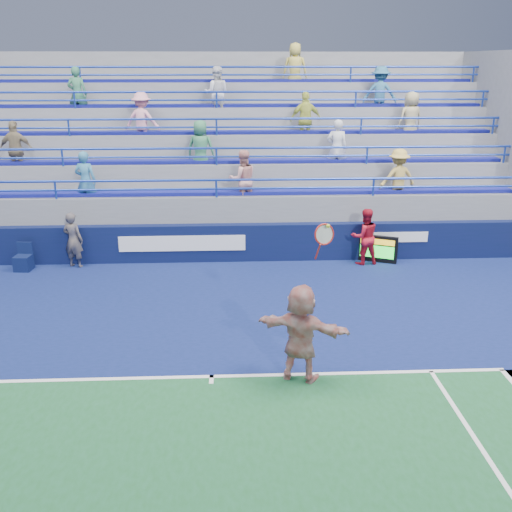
{
  "coord_description": "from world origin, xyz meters",
  "views": [
    {
      "loc": [
        0.4,
        -9.23,
        5.51
      ],
      "look_at": [
        0.93,
        2.5,
        1.5
      ],
      "focal_mm": 40.0,
      "sensor_mm": 36.0,
      "label": 1
    }
  ],
  "objects_px": {
    "serve_speed_board": "(377,249)",
    "judge_chair": "(24,262)",
    "tennis_player": "(301,333)",
    "line_judge": "(73,240)",
    "ball_girl": "(365,237)"
  },
  "relations": [
    {
      "from": "serve_speed_board",
      "to": "judge_chair",
      "type": "bearing_deg",
      "value": -178.62
    },
    {
      "from": "judge_chair",
      "to": "tennis_player",
      "type": "relative_size",
      "value": 0.26
    },
    {
      "from": "tennis_player",
      "to": "line_judge",
      "type": "xyz_separation_m",
      "value": [
        -5.63,
        6.28,
        -0.13
      ]
    },
    {
      "from": "ball_girl",
      "to": "serve_speed_board",
      "type": "bearing_deg",
      "value": -171.7
    },
    {
      "from": "judge_chair",
      "to": "serve_speed_board",
      "type": "bearing_deg",
      "value": 1.38
    },
    {
      "from": "line_judge",
      "to": "ball_girl",
      "type": "bearing_deg",
      "value": -161.77
    },
    {
      "from": "judge_chair",
      "to": "ball_girl",
      "type": "bearing_deg",
      "value": 0.67
    },
    {
      "from": "judge_chair",
      "to": "line_judge",
      "type": "relative_size",
      "value": 0.49
    },
    {
      "from": "tennis_player",
      "to": "ball_girl",
      "type": "height_order",
      "value": "tennis_player"
    },
    {
      "from": "judge_chair",
      "to": "line_judge",
      "type": "height_order",
      "value": "line_judge"
    },
    {
      "from": "serve_speed_board",
      "to": "judge_chair",
      "type": "relative_size",
      "value": 1.42
    },
    {
      "from": "tennis_player",
      "to": "line_judge",
      "type": "height_order",
      "value": "tennis_player"
    },
    {
      "from": "tennis_player",
      "to": "serve_speed_board",
      "type": "bearing_deg",
      "value": 64.58
    },
    {
      "from": "judge_chair",
      "to": "line_judge",
      "type": "distance_m",
      "value": 1.48
    },
    {
      "from": "line_judge",
      "to": "ball_girl",
      "type": "xyz_separation_m",
      "value": [
        8.19,
        -0.12,
        0.02
      ]
    }
  ]
}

